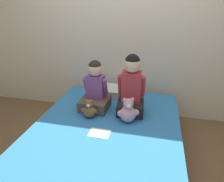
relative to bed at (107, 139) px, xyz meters
name	(u,v)px	position (x,y,z in m)	size (l,w,h in m)	color
ground_plane	(107,153)	(0.00, 0.00, -0.20)	(14.00, 14.00, 0.00)	brown
wall_behind_bed	(125,30)	(0.00, 1.06, 1.05)	(8.00, 0.06, 2.50)	silver
bed	(107,139)	(0.00, 0.00, 0.00)	(1.56, 1.86, 0.40)	#473828
child_on_left	(95,90)	(-0.23, 0.34, 0.44)	(0.34, 0.34, 0.60)	brown
child_on_right	(131,87)	(0.21, 0.34, 0.52)	(0.33, 0.33, 0.70)	black
teddy_bear_held_by_left_child	(89,110)	(-0.23, 0.10, 0.29)	(0.19, 0.14, 0.22)	brown
teddy_bear_held_by_right_child	(128,112)	(0.21, 0.12, 0.32)	(0.23, 0.18, 0.29)	#DBA3B2
pillow_at_headboard	(120,92)	(0.00, 0.74, 0.26)	(0.55, 0.32, 0.11)	silver
sign_card	(99,133)	(-0.03, -0.17, 0.20)	(0.21, 0.15, 0.00)	white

